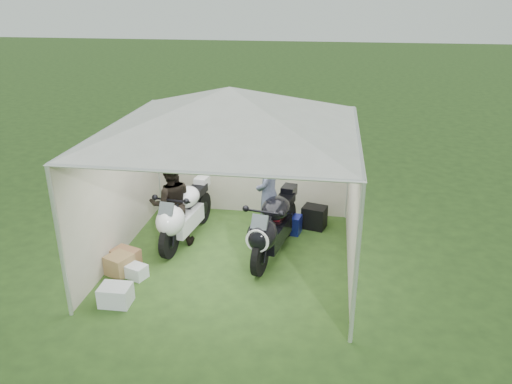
% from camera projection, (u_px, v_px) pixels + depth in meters
% --- Properties ---
extents(ground, '(80.00, 80.00, 0.00)m').
position_uv_depth(ground, '(233.00, 257.00, 8.81)').
color(ground, '#28431A').
rests_on(ground, ground).
extents(canopy_tent, '(5.66, 5.66, 3.00)m').
position_uv_depth(canopy_tent, '(230.00, 113.00, 7.87)').
color(canopy_tent, silver).
rests_on(canopy_tent, ground).
extents(motorcycle_white, '(0.65, 2.12, 1.05)m').
position_uv_depth(motorcycle_white, '(183.00, 213.00, 9.16)').
color(motorcycle_white, black).
rests_on(motorcycle_white, ground).
extents(motorcycle_black, '(0.76, 2.18, 1.08)m').
position_uv_depth(motorcycle_black, '(273.00, 225.00, 8.63)').
color(motorcycle_black, black).
rests_on(motorcycle_black, ground).
extents(paddock_stand, '(0.53, 0.39, 0.36)m').
position_uv_depth(paddock_stand, '(288.00, 224.00, 9.66)').
color(paddock_stand, '#1F2AC3').
rests_on(paddock_stand, ground).
extents(person_dark_jacket, '(0.95, 0.85, 1.60)m').
position_uv_depth(person_dark_jacket, '(171.00, 204.00, 9.00)').
color(person_dark_jacket, black).
rests_on(person_dark_jacket, ground).
extents(person_blue_jacket, '(0.56, 0.77, 1.96)m').
position_uv_depth(person_blue_jacket, '(269.00, 195.00, 8.91)').
color(person_blue_jacket, '#505775').
rests_on(person_blue_jacket, ground).
extents(equipment_box, '(0.52, 0.46, 0.44)m').
position_uv_depth(equipment_box, '(314.00, 217.00, 9.84)').
color(equipment_box, black).
rests_on(equipment_box, ground).
extents(crate_0, '(0.46, 0.36, 0.30)m').
position_uv_depth(crate_0, '(116.00, 295.00, 7.45)').
color(crate_0, silver).
rests_on(crate_0, ground).
extents(crate_1, '(0.49, 0.49, 0.33)m').
position_uv_depth(crate_1, '(119.00, 264.00, 8.25)').
color(crate_1, olive).
rests_on(crate_1, ground).
extents(crate_2, '(0.37, 0.34, 0.22)m').
position_uv_depth(crate_2, '(137.00, 272.00, 8.15)').
color(crate_2, silver).
rests_on(crate_2, ground).
extents(crate_3, '(0.53, 0.45, 0.30)m').
position_uv_depth(crate_3, '(126.00, 258.00, 8.49)').
color(crate_3, brown).
rests_on(crate_3, ground).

